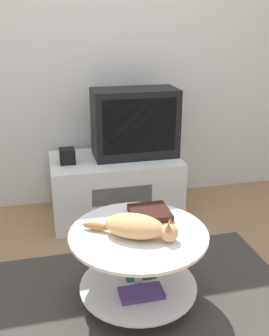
{
  "coord_description": "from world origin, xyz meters",
  "views": [
    {
      "loc": [
        -0.44,
        -1.75,
        1.51
      ],
      "look_at": [
        0.11,
        0.58,
        0.61
      ],
      "focal_mm": 42.0,
      "sensor_mm": 36.0,
      "label": 1
    }
  ],
  "objects_px": {
    "tv": "(135,123)",
    "dvd_box": "(150,213)",
    "cat": "(137,227)",
    "speaker": "(67,156)"
  },
  "relations": [
    {
      "from": "tv",
      "to": "speaker",
      "type": "xyz_separation_m",
      "value": [
        -0.54,
        -0.07,
        -0.21
      ]
    },
    {
      "from": "speaker",
      "to": "cat",
      "type": "bearing_deg",
      "value": -76.6
    },
    {
      "from": "tv",
      "to": "speaker",
      "type": "distance_m",
      "value": 0.58
    },
    {
      "from": "tv",
      "to": "dvd_box",
      "type": "bearing_deg",
      "value": -98.52
    },
    {
      "from": "tv",
      "to": "cat",
      "type": "xyz_separation_m",
      "value": [
        -0.27,
        -1.19,
        -0.24
      ]
    },
    {
      "from": "dvd_box",
      "to": "tv",
      "type": "bearing_deg",
      "value": 81.48
    },
    {
      "from": "cat",
      "to": "tv",
      "type": "bearing_deg",
      "value": 106.21
    },
    {
      "from": "dvd_box",
      "to": "cat",
      "type": "xyz_separation_m",
      "value": [
        -0.13,
        -0.21,
        0.04
      ]
    },
    {
      "from": "tv",
      "to": "speaker",
      "type": "height_order",
      "value": "tv"
    },
    {
      "from": "dvd_box",
      "to": "speaker",
      "type": "bearing_deg",
      "value": 113.43
    }
  ]
}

